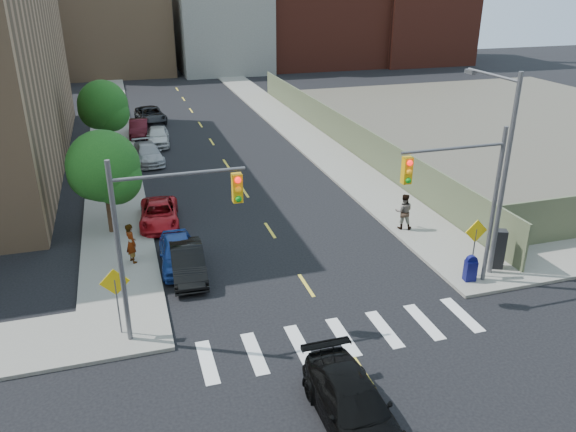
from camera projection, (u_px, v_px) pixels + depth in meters
ground at (389, 410)px, 17.41m from camera, size 160.00×160.00×0.00m
sidewalk_nw at (111, 121)px, 51.78m from camera, size 3.50×73.00×0.15m
sidewalk_ne at (272, 110)px, 55.94m from camera, size 3.50×73.00×0.15m
fence_north at (341, 130)px, 44.10m from camera, size 0.12×44.00×2.50m
gravel_lot at (519, 123)px, 51.27m from camera, size 36.00×42.00×0.06m
bg_bldg_midwest at (114, 15)px, 76.13m from camera, size 14.00×16.00×15.00m
bg_bldg_center at (220, 33)px, 79.11m from camera, size 12.00×16.00×10.00m
bg_bldg_east at (309, 8)px, 83.44m from camera, size 18.00×18.00×16.00m
bg_bldg_fareast at (413, 0)px, 85.57m from camera, size 14.00×16.00×18.00m
signal_nw at (162, 225)px, 19.30m from camera, size 4.59×0.30×7.00m
signal_ne at (465, 189)px, 22.50m from camera, size 4.59×0.30×7.00m
streetlight_ne at (500, 162)px, 23.61m from camera, size 0.25×3.70×9.00m
warn_sign_nw at (116, 289)px, 20.25m from camera, size 1.06×0.06×2.83m
warn_sign_ne at (475, 238)px, 24.27m from camera, size 1.06×0.06×2.83m
warn_sign_midwest at (111, 174)px, 32.11m from camera, size 1.06×0.06×2.83m
tree_west_near at (104, 170)px, 28.00m from camera, size 3.66×3.64×5.52m
tree_west_far at (103, 108)px, 41.18m from camera, size 3.66×3.64×5.52m
parked_car_blue at (178, 253)px, 25.81m from camera, size 1.79×4.13×1.39m
parked_car_black at (188, 262)px, 24.97m from camera, size 1.62×4.18×1.36m
parked_car_red at (159, 214)px, 30.22m from camera, size 2.38×4.54×1.22m
parked_car_silver at (148, 153)px, 40.32m from camera, size 2.26×4.69×1.32m
parked_car_white at (158, 136)px, 44.42m from camera, size 2.08×4.42×1.46m
parked_car_maroon at (139, 128)px, 46.86m from camera, size 1.79×4.28×1.38m
parked_car_grey at (150, 115)px, 51.31m from camera, size 2.82×5.24×1.40m
black_sedan at (353, 406)px, 16.59m from camera, size 2.05×4.94×1.43m
mailbox at (471, 268)px, 24.34m from camera, size 0.53×0.43×1.20m
payphone at (498, 249)px, 25.30m from camera, size 0.68×0.62×1.85m
pedestrian_west at (131, 243)px, 25.79m from camera, size 0.69×0.82×1.91m
pedestrian_east at (404, 211)px, 29.24m from camera, size 1.14×1.03×1.92m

